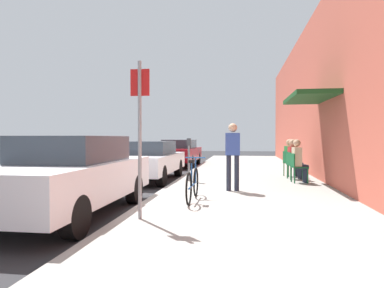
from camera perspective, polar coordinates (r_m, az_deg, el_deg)
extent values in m
plane|color=#2D2D30|center=(7.91, -7.10, -9.58)|extent=(60.00, 60.00, 0.00)
cube|color=#9E9B93|center=(9.60, 9.36, -7.34)|extent=(4.50, 32.00, 0.12)
cube|color=#BC5442|center=(9.95, 23.55, 9.20)|extent=(0.30, 32.00, 5.77)
cube|color=#19471E|center=(10.38, 18.84, 7.31)|extent=(1.10, 2.80, 0.12)
cube|color=silver|center=(6.81, -19.59, -5.73)|extent=(1.80, 4.40, 0.69)
cube|color=#333D47|center=(6.90, -19.04, -0.76)|extent=(1.48, 2.11, 0.49)
cylinder|color=black|center=(7.80, -9.62, -7.37)|extent=(0.22, 0.64, 0.64)
cylinder|color=black|center=(8.41, -20.01, -6.79)|extent=(0.22, 0.64, 0.64)
cylinder|color=black|center=(5.31, -18.86, -11.41)|extent=(0.22, 0.64, 0.64)
cube|color=silver|center=(11.79, -7.34, -3.10)|extent=(1.80, 4.40, 0.57)
cube|color=#333D47|center=(11.91, -7.16, -0.60)|extent=(1.48, 2.11, 0.44)
cylinder|color=black|center=(12.96, -2.33, -3.99)|extent=(0.22, 0.64, 0.64)
cylinder|color=black|center=(13.34, -9.05, -3.85)|extent=(0.22, 0.64, 0.64)
cylinder|color=black|center=(10.30, -5.12, -5.30)|extent=(0.22, 0.64, 0.64)
cylinder|color=black|center=(10.78, -13.38, -5.04)|extent=(0.22, 0.64, 0.64)
cube|color=maroon|center=(17.54, -2.15, -1.67)|extent=(1.80, 4.40, 0.61)
cube|color=#333D47|center=(17.67, -2.07, 0.03)|extent=(1.48, 2.11, 0.43)
cylinder|color=black|center=(18.78, 0.98, -2.42)|extent=(0.22, 0.64, 0.64)
cylinder|color=black|center=(19.05, -3.76, -2.37)|extent=(0.22, 0.64, 0.64)
cylinder|color=black|center=(16.08, -0.25, -3.00)|extent=(0.22, 0.64, 0.64)
cylinder|color=black|center=(16.39, -5.74, -2.93)|extent=(0.22, 0.64, 0.64)
cylinder|color=slate|center=(10.60, -0.52, -3.21)|extent=(0.07, 0.07, 1.10)
cube|color=#383D42|center=(10.57, -0.53, 0.36)|extent=(0.12, 0.10, 0.22)
cylinder|color=gray|center=(5.71, -8.68, 0.64)|extent=(0.06, 0.06, 2.60)
cube|color=red|center=(5.80, -8.65, 10.07)|extent=(0.32, 0.02, 0.44)
torus|color=black|center=(7.84, 0.64, -6.35)|extent=(0.04, 0.66, 0.66)
torus|color=black|center=(6.81, -0.54, -7.48)|extent=(0.04, 0.66, 0.66)
cylinder|color=#1E4C8C|center=(7.32, 0.10, -6.87)|extent=(0.04, 1.05, 0.04)
cylinder|color=#1E4C8C|center=(7.14, -0.08, -5.05)|extent=(0.04, 0.04, 0.50)
cube|color=black|center=(7.12, -0.08, -2.89)|extent=(0.10, 0.20, 0.06)
cylinder|color=#1E4C8C|center=(7.76, 0.59, -4.34)|extent=(0.03, 0.03, 0.56)
cylinder|color=#1E4C8C|center=(7.73, 0.59, -2.28)|extent=(0.46, 0.03, 0.03)
cylinder|color=#14592D|center=(10.96, 18.11, -4.83)|extent=(0.04, 0.04, 0.45)
cylinder|color=#14592D|center=(10.59, 18.69, -5.04)|extent=(0.04, 0.04, 0.45)
cylinder|color=#14592D|center=(10.86, 16.18, -4.88)|extent=(0.04, 0.04, 0.45)
cylinder|color=#14592D|center=(10.49, 16.70, -5.09)|extent=(0.04, 0.04, 0.45)
cube|color=#14592D|center=(10.70, 17.43, -3.68)|extent=(0.49, 0.49, 0.03)
cube|color=#14592D|center=(10.63, 16.37, -2.60)|extent=(0.08, 0.44, 0.40)
cylinder|color=#232838|center=(10.87, 18.20, -4.83)|extent=(0.11, 0.11, 0.47)
cylinder|color=#232838|center=(10.81, 17.54, -3.61)|extent=(0.37, 0.18, 0.14)
cylinder|color=#232838|center=(10.68, 18.50, -4.94)|extent=(0.11, 0.11, 0.47)
cylinder|color=#232838|center=(10.62, 17.83, -3.69)|extent=(0.37, 0.18, 0.14)
cube|color=#CCB28C|center=(10.66, 17.02, -2.05)|extent=(0.26, 0.38, 0.56)
sphere|color=tan|center=(10.64, 17.03, 0.15)|extent=(0.22, 0.22, 0.22)
cylinder|color=#14592D|center=(11.82, 17.34, -4.40)|extent=(0.04, 0.04, 0.45)
cylinder|color=#14592D|center=(11.46, 17.92, -4.57)|extent=(0.04, 0.04, 0.45)
cylinder|color=#14592D|center=(11.71, 15.56, -4.44)|extent=(0.04, 0.04, 0.45)
cylinder|color=#14592D|center=(11.35, 16.09, -4.62)|extent=(0.04, 0.04, 0.45)
cube|color=#14592D|center=(11.56, 16.73, -3.32)|extent=(0.50, 0.50, 0.03)
cube|color=#14592D|center=(11.49, 15.76, -2.32)|extent=(0.10, 0.44, 0.40)
cylinder|color=#232838|center=(11.73, 17.43, -4.39)|extent=(0.11, 0.11, 0.47)
cylinder|color=#232838|center=(11.67, 16.82, -3.26)|extent=(0.38, 0.19, 0.14)
cylinder|color=#232838|center=(11.54, 17.73, -4.48)|extent=(0.11, 0.11, 0.47)
cylinder|color=#232838|center=(11.48, 17.12, -3.33)|extent=(0.38, 0.19, 0.14)
cube|color=#B22626|center=(11.52, 16.36, -1.82)|extent=(0.27, 0.39, 0.56)
sphere|color=tan|center=(11.51, 16.37, 0.22)|extent=(0.22, 0.22, 0.22)
cylinder|color=#14592D|center=(12.60, 16.62, -4.06)|extent=(0.04, 0.04, 0.45)
cylinder|color=#14592D|center=(12.25, 17.38, -4.21)|extent=(0.04, 0.04, 0.45)
cylinder|color=#14592D|center=(12.44, 15.03, -4.12)|extent=(0.04, 0.04, 0.45)
cylinder|color=#14592D|center=(12.09, 15.75, -4.27)|extent=(0.04, 0.04, 0.45)
cube|color=#14592D|center=(12.33, 16.20, -3.05)|extent=(0.55, 0.55, 0.03)
cube|color=#14592D|center=(12.23, 15.33, -2.12)|extent=(0.16, 0.43, 0.40)
cylinder|color=#232838|center=(12.51, 16.76, -4.05)|extent=(0.11, 0.11, 0.47)
cylinder|color=#232838|center=(12.44, 16.22, -2.99)|extent=(0.39, 0.24, 0.14)
cylinder|color=#232838|center=(12.33, 17.15, -4.13)|extent=(0.11, 0.11, 0.47)
cylinder|color=#232838|center=(12.26, 16.61, -3.05)|extent=(0.39, 0.24, 0.14)
cube|color=#267233|center=(12.27, 15.87, -1.64)|extent=(0.31, 0.41, 0.56)
sphere|color=tan|center=(12.26, 15.88, 0.27)|extent=(0.22, 0.22, 0.22)
cylinder|color=#232838|center=(8.72, 6.12, -4.81)|extent=(0.12, 0.12, 0.90)
cylinder|color=#232838|center=(8.71, 7.44, -4.82)|extent=(0.12, 0.12, 0.90)
cube|color=#334C99|center=(8.67, 6.79, -0.01)|extent=(0.36, 0.22, 0.56)
sphere|color=tan|center=(8.67, 6.80, 2.70)|extent=(0.22, 0.22, 0.22)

